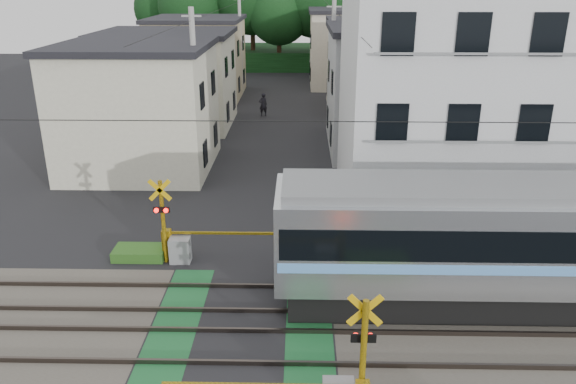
{
  "coord_description": "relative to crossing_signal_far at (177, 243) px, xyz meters",
  "views": [
    {
      "loc": [
        1.6,
        -13.64,
        9.23
      ],
      "look_at": [
        1.19,
        5.0,
        2.1
      ],
      "focal_mm": 35.0,
      "sensor_mm": 36.0,
      "label": 1
    }
  ],
  "objects": [
    {
      "name": "ground",
      "position": [
        2.59,
        -3.65,
        -0.71
      ],
      "size": [
        120.0,
        120.0,
        0.0
      ],
      "primitive_type": "plane",
      "color": "black"
    },
    {
      "name": "crossing_signal_far",
      "position": [
        0.0,
        0.0,
        0.0
      ],
      "size": [
        4.74,
        0.65,
        3.09
      ],
      "color": "#E9B20C",
      "rests_on": "ground"
    },
    {
      "name": "utility_poles",
      "position": [
        1.53,
        19.35,
        3.37
      ],
      "size": [
        7.9,
        42.0,
        8.0
      ],
      "color": "#A5A5A0",
      "rests_on": "ground"
    },
    {
      "name": "track_bed",
      "position": [
        2.59,
        -3.65,
        -0.67
      ],
      "size": [
        120.0,
        120.0,
        0.14
      ],
      "color": "#47423A",
      "rests_on": "ground"
    },
    {
      "name": "tree_hill",
      "position": [
        2.0,
        44.85,
        4.94
      ],
      "size": [
        40.0,
        12.52,
        11.75
      ],
      "color": "#123614",
      "rests_on": "ground"
    },
    {
      "name": "pedestrian",
      "position": [
        1.56,
        21.95,
        0.11
      ],
      "size": [
        0.71,
        0.6,
        1.65
      ],
      "primitive_type": "imported",
      "rotation": [
        0.0,
        0.0,
        3.56
      ],
      "color": "black",
      "rests_on": "ground"
    },
    {
      "name": "weed_patches",
      "position": [
        4.34,
        -3.74,
        -0.53
      ],
      "size": [
        10.25,
        8.8,
        0.4
      ],
      "color": "#2D5E1E",
      "rests_on": "ground"
    },
    {
      "name": "houses_row",
      "position": [
        2.84,
        22.27,
        2.53
      ],
      "size": [
        22.07,
        31.35,
        6.8
      ],
      "color": "beige",
      "rests_on": "ground"
    },
    {
      "name": "apartment_block",
      "position": [
        11.09,
        5.84,
        3.94
      ],
      "size": [
        10.2,
        8.36,
        9.3
      ],
      "color": "silver",
      "rests_on": "ground"
    },
    {
      "name": "catenary",
      "position": [
        8.59,
        -3.62,
        2.98
      ],
      "size": [
        60.0,
        5.04,
        7.0
      ],
      "color": "#2D2D33",
      "rests_on": "ground"
    }
  ]
}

